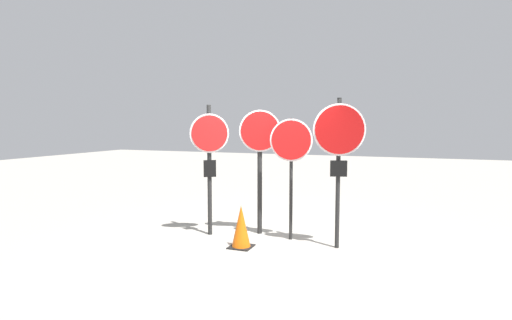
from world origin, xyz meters
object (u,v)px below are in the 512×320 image
Objects in this scene: stop_sign_0 at (210,149)px; stop_sign_2 at (291,150)px; stop_sign_3 at (339,143)px; stop_sign_1 at (260,148)px; traffic_cone_0 at (241,227)px.

stop_sign_2 is at bearing -25.18° from stop_sign_0.
stop_sign_0 is 0.97× the size of stop_sign_3.
stop_sign_3 is (0.87, -0.20, 0.14)m from stop_sign_2.
stop_sign_1 is (0.85, 0.41, 0.02)m from stop_sign_0.
stop_sign_3 reaches higher than traffic_cone_0.
stop_sign_0 is at bearing 164.06° from stop_sign_3.
stop_sign_1 is at bearing 149.49° from stop_sign_3.
stop_sign_0 is 0.94m from stop_sign_1.
stop_sign_0 is at bearing -178.88° from stop_sign_1.
stop_sign_3 reaches higher than stop_sign_2.
stop_sign_2 is 3.02× the size of traffic_cone_0.
traffic_cone_0 is (-0.67, -0.72, -1.28)m from stop_sign_2.
stop_sign_3 is (1.54, -0.38, 0.14)m from stop_sign_1.
stop_sign_3 is (2.38, 0.03, 0.15)m from stop_sign_0.
stop_sign_1 is at bearing 151.91° from stop_sign_2.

